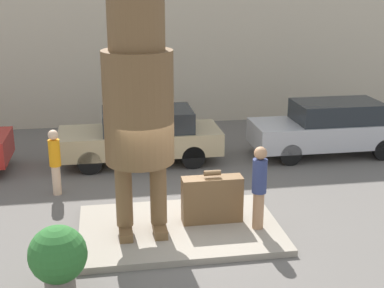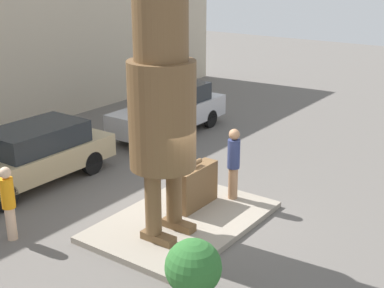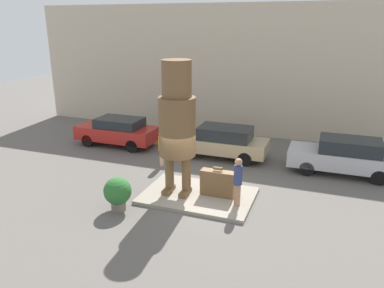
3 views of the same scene
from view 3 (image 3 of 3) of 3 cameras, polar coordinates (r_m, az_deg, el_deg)
name	(u,v)px [view 3 (image 3 of 3)]	position (r m, az deg, el deg)	size (l,w,h in m)	color
ground_plane	(198,197)	(14.59, 0.94, -8.12)	(60.00, 60.00, 0.00)	#605B56
pedestal	(198,196)	(14.56, 0.94, -7.88)	(4.21, 2.84, 0.14)	gray
building_backdrop	(252,71)	(22.16, 9.10, 10.87)	(28.00, 0.60, 7.47)	beige
statue_figure	(177,118)	(13.71, -2.29, 3.96)	(1.37, 1.37, 5.07)	brown
giant_suitcase	(218,183)	(14.25, 3.92, -5.97)	(1.30, 0.39, 1.16)	brown
tourist	(238,180)	(13.43, 7.00, -5.43)	(0.30, 0.30, 1.79)	#A87A56
parked_car_red	(117,131)	(20.70, -11.29, 2.00)	(4.38, 1.76, 1.54)	#B2231E
parked_car_tan	(222,141)	(18.55, 4.54, 0.43)	(4.64, 1.76, 1.57)	tan
parked_car_silver	(345,156)	(17.74, 22.23, -1.67)	(4.63, 1.70, 1.64)	#B7B7BC
planter_pot	(118,192)	(13.62, -11.26, -7.22)	(0.99, 0.99, 1.25)	#70665B
worker_hivis	(162,147)	(17.41, -4.67, -0.49)	(0.28, 0.28, 1.67)	beige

